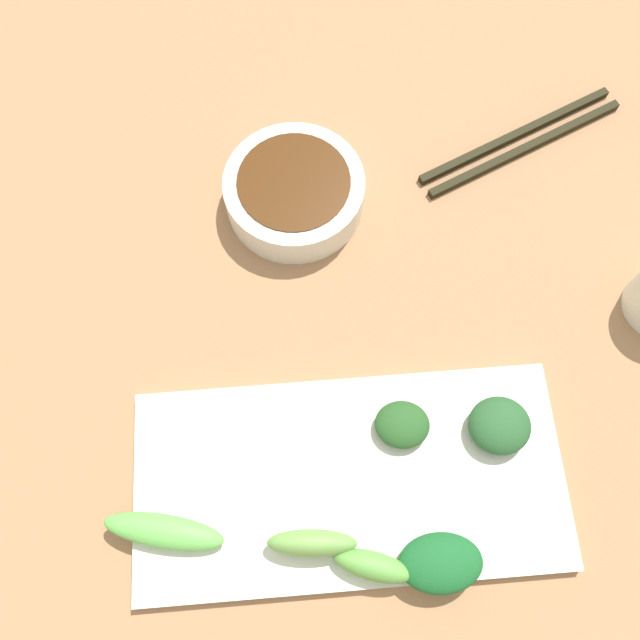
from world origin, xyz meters
TOP-DOWN VIEW (x-y plane):
  - tabletop at (0.00, 0.00)m, footprint 2.10×2.10m
  - sauce_bowl at (-0.17, -0.04)m, footprint 0.14×0.14m
  - serving_plate at (0.10, -0.01)m, footprint 0.17×0.36m
  - broccoli_stalk_0 at (0.13, -0.16)m, footprint 0.05×0.10m
  - broccoli_stalk_1 at (0.17, -0.00)m, footprint 0.04×0.07m
  - broccoli_leafy_2 at (0.07, 0.12)m, footprint 0.05×0.05m
  - broccoli_leafy_3 at (0.06, 0.04)m, footprint 0.05×0.05m
  - broccoli_stalk_4 at (0.15, -0.05)m, footprint 0.03×0.07m
  - broccoli_leafy_5 at (0.18, 0.05)m, footprint 0.05×0.07m
  - chopsticks at (-0.22, 0.20)m, footprint 0.12×0.22m

SIDE VIEW (x-z plane):
  - tabletop at x=0.00m, z-range 0.00..0.02m
  - chopsticks at x=-0.22m, z-range 0.02..0.03m
  - serving_plate at x=0.10m, z-range 0.02..0.03m
  - broccoli_stalk_0 at x=0.13m, z-range 0.03..0.05m
  - sauce_bowl at x=-0.17m, z-range 0.02..0.06m
  - broccoli_leafy_3 at x=0.06m, z-range 0.03..0.05m
  - broccoli_leafy_5 at x=0.18m, z-range 0.03..0.06m
  - broccoli_stalk_1 at x=0.17m, z-range 0.03..0.06m
  - broccoli_leafy_2 at x=0.07m, z-range 0.03..0.06m
  - broccoli_stalk_4 at x=0.15m, z-range 0.03..0.06m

